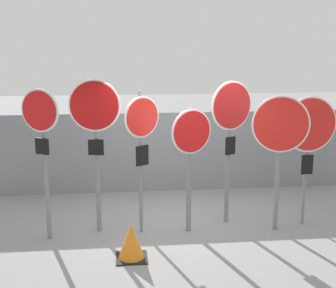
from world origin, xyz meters
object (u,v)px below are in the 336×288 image
(stop_sign_0, at_px, (42,134))
(stop_sign_1, at_px, (95,124))
(stop_sign_3, at_px, (191,147))
(stop_sign_2, at_px, (142,132))
(stop_sign_6, at_px, (309,131))
(stop_sign_4, at_px, (231,123))
(traffic_cone_0, at_px, (131,242))
(stop_sign_5, at_px, (280,134))

(stop_sign_0, xyz_separation_m, stop_sign_1, (0.80, 0.22, 0.10))
(stop_sign_1, bearing_deg, stop_sign_3, 1.56)
(stop_sign_3, bearing_deg, stop_sign_2, 153.57)
(stop_sign_3, distance_m, stop_sign_6, 2.02)
(stop_sign_4, distance_m, traffic_cone_0, 2.60)
(stop_sign_3, height_order, stop_sign_4, stop_sign_4)
(traffic_cone_0, bearing_deg, stop_sign_6, 17.76)
(stop_sign_4, bearing_deg, traffic_cone_0, -170.79)
(stop_sign_6, distance_m, traffic_cone_0, 3.46)
(stop_sign_2, distance_m, traffic_cone_0, 1.74)
(stop_sign_3, distance_m, stop_sign_5, 1.46)
(stop_sign_1, height_order, stop_sign_6, stop_sign_1)
(stop_sign_0, bearing_deg, stop_sign_6, 29.63)
(stop_sign_6, bearing_deg, stop_sign_0, 178.62)
(stop_sign_2, distance_m, stop_sign_3, 0.83)
(stop_sign_4, bearing_deg, stop_sign_2, 164.25)
(stop_sign_0, height_order, traffic_cone_0, stop_sign_0)
(stop_sign_0, relative_size, stop_sign_1, 0.95)
(stop_sign_3, bearing_deg, stop_sign_4, -0.27)
(stop_sign_4, height_order, stop_sign_5, stop_sign_4)
(stop_sign_2, bearing_deg, stop_sign_4, -23.97)
(stop_sign_0, bearing_deg, stop_sign_4, 35.05)
(stop_sign_3, xyz_separation_m, traffic_cone_0, (-1.00, -0.90, -1.20))
(stop_sign_3, xyz_separation_m, stop_sign_6, (2.01, 0.06, 0.21))
(stop_sign_3, bearing_deg, stop_sign_5, -27.39)
(stop_sign_2, xyz_separation_m, traffic_cone_0, (-0.22, -0.94, -1.45))
(stop_sign_0, distance_m, stop_sign_1, 0.84)
(stop_sign_2, relative_size, stop_sign_3, 1.14)
(stop_sign_5, distance_m, traffic_cone_0, 2.93)
(stop_sign_5, xyz_separation_m, traffic_cone_0, (-2.45, -0.80, -1.40))
(stop_sign_0, xyz_separation_m, stop_sign_6, (4.33, 0.15, -0.07))
(stop_sign_1, distance_m, stop_sign_2, 0.75)
(traffic_cone_0, bearing_deg, stop_sign_3, 41.90)
(stop_sign_2, bearing_deg, stop_sign_3, -37.04)
(stop_sign_1, relative_size, traffic_cone_0, 4.79)
(stop_sign_1, xyz_separation_m, stop_sign_3, (1.52, -0.13, -0.37))
(stop_sign_2, xyz_separation_m, stop_sign_4, (1.51, 0.27, 0.07))
(traffic_cone_0, bearing_deg, stop_sign_2, 77.05)
(stop_sign_6, bearing_deg, stop_sign_3, 178.44)
(stop_sign_2, distance_m, stop_sign_4, 1.54)
(stop_sign_1, distance_m, stop_sign_6, 3.53)
(stop_sign_1, xyz_separation_m, stop_sign_5, (2.97, -0.23, -0.18))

